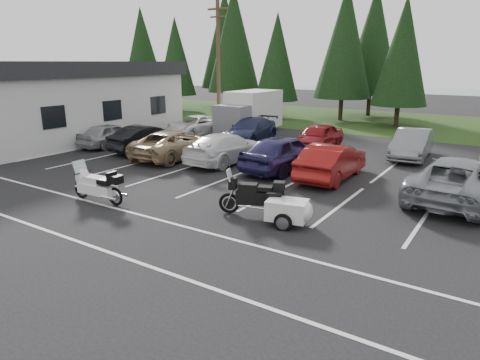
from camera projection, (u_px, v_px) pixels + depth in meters
name	position (u px, v px, depth m)	size (l,w,h in m)	color
ground	(248.00, 198.00, 15.84)	(120.00, 120.00, 0.00)	black
grass_strip	(403.00, 123.00, 35.19)	(80.00, 16.00, 0.01)	#1B3310
building	(48.00, 100.00, 27.92)	(10.60, 15.60, 4.90)	silver
utility_pole	(218.00, 64.00, 29.54)	(1.60, 0.26, 9.00)	#473321
box_truck	(246.00, 113.00, 29.75)	(2.40, 5.60, 2.90)	silver
stall_markings	(274.00, 185.00, 17.45)	(32.00, 16.00, 0.01)	silver
conifer_0	(142.00, 49.00, 47.10)	(4.58, 4.58, 10.66)	#332316
conifer_1	(176.00, 57.00, 43.11)	(3.96, 3.96, 9.22)	#332316
conifer_2	(234.00, 39.00, 40.82)	(5.10, 5.10, 11.89)	#332316
conifer_3	(277.00, 57.00, 37.23)	(3.87, 3.87, 9.02)	#332316
conifer_4	(345.00, 41.00, 35.20)	(4.80, 4.80, 11.17)	#332316
conifer_5	(403.00, 51.00, 31.75)	(4.14, 4.14, 9.63)	#332316
conifer_back_a	(225.00, 40.00, 46.25)	(5.28, 5.28, 12.30)	#332316
conifer_back_b	(374.00, 40.00, 38.32)	(4.97, 4.97, 11.58)	#332316
car_near_0	(111.00, 135.00, 25.37)	(1.65, 4.11, 1.40)	#A2A3A7
car_near_1	(148.00, 138.00, 23.88)	(1.56, 4.48, 1.48)	black
car_near_2	(175.00, 144.00, 22.29)	(2.44, 5.29, 1.47)	#937955
car_near_3	(227.00, 148.00, 21.24)	(2.06, 5.08, 1.47)	silver
car_near_4	(283.00, 153.00, 19.67)	(1.98, 4.93, 1.68)	#211D49
car_near_5	(332.00, 161.00, 18.22)	(1.62, 4.65, 1.53)	maroon
car_near_6	(459.00, 180.00, 15.28)	(2.67, 5.79, 1.61)	gray
car_far_0	(195.00, 126.00, 29.09)	(2.24, 4.85, 1.35)	white
car_far_1	(250.00, 130.00, 26.91)	(2.03, 4.99, 1.45)	#1B2143
car_far_2	(318.00, 137.00, 24.53)	(1.71, 4.24, 1.44)	maroon
car_far_3	(412.00, 144.00, 22.17)	(1.60, 4.59, 1.51)	slate
touring_motorcycle	(97.00, 182.00, 15.22)	(2.63, 0.81, 1.45)	silver
cargo_trailer	(287.00, 213.00, 13.09)	(1.77, 1.00, 0.82)	silver
adventure_motorcycle	(253.00, 193.00, 13.86)	(2.53, 0.88, 1.54)	black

